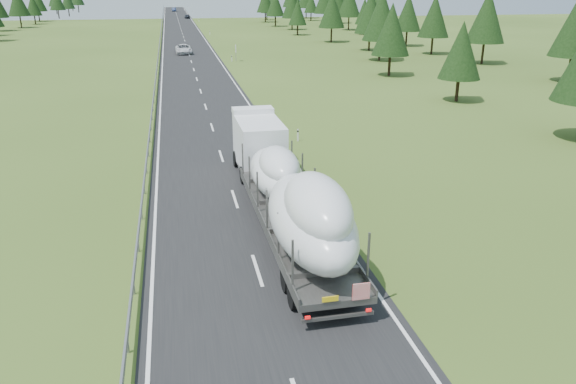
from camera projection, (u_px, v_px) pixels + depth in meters
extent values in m
cube|color=black|center=(187.00, 49.00, 108.64)|extent=(10.00, 400.00, 0.02)
cube|color=slate|center=(159.00, 46.00, 107.45)|extent=(0.08, 400.00, 0.32)
cube|color=silver|center=(298.00, 135.00, 45.45)|extent=(0.12, 0.07, 1.00)
cube|color=black|center=(298.00, 131.00, 45.34)|extent=(0.13, 0.08, 0.12)
cube|color=silver|center=(232.00, 58.00, 91.33)|extent=(0.12, 0.07, 1.00)
cube|color=black|center=(232.00, 56.00, 91.22)|extent=(0.13, 0.08, 0.12)
cube|color=silver|center=(210.00, 33.00, 137.22)|extent=(0.12, 0.07, 1.00)
cube|color=black|center=(210.00, 32.00, 137.10)|extent=(0.13, 0.08, 0.12)
cube|color=silver|center=(199.00, 20.00, 183.10)|extent=(0.12, 0.07, 1.00)
cube|color=black|center=(199.00, 19.00, 182.99)|extent=(0.13, 0.08, 0.12)
cube|color=silver|center=(192.00, 13.00, 228.98)|extent=(0.12, 0.07, 1.00)
cube|color=black|center=(192.00, 12.00, 228.87)|extent=(0.13, 0.08, 0.12)
cube|color=silver|center=(188.00, 8.00, 274.87)|extent=(0.12, 0.07, 1.00)
cube|color=black|center=(188.00, 7.00, 274.76)|extent=(0.13, 0.08, 0.12)
cube|color=silver|center=(185.00, 4.00, 320.75)|extent=(0.12, 0.07, 1.00)
cube|color=black|center=(185.00, 3.00, 320.64)|extent=(0.13, 0.08, 0.12)
cylinder|color=slate|center=(236.00, 55.00, 91.29)|extent=(0.08, 0.08, 2.00)
cube|color=silver|center=(236.00, 49.00, 90.94)|extent=(0.05, 0.90, 1.20)
cylinder|color=black|center=(570.00, 67.00, 72.12)|extent=(0.36, 0.36, 3.82)
cylinder|color=black|center=(483.00, 51.00, 88.28)|extent=(0.36, 0.36, 3.84)
cone|color=black|center=(487.00, 16.00, 86.41)|extent=(5.97, 5.97, 8.00)
cylinder|color=black|center=(432.00, 44.00, 100.28)|extent=(0.36, 0.36, 3.51)
cone|color=black|center=(435.00, 16.00, 98.58)|extent=(5.46, 5.46, 7.31)
cylinder|color=black|center=(406.00, 37.00, 113.05)|extent=(0.36, 0.36, 3.45)
cone|color=black|center=(408.00, 12.00, 111.37)|extent=(5.37, 5.37, 7.19)
cylinder|color=black|center=(377.00, 31.00, 125.74)|extent=(0.36, 0.36, 3.83)
cone|color=black|center=(379.00, 6.00, 123.88)|extent=(5.96, 5.96, 7.98)
cylinder|color=black|center=(364.00, 28.00, 138.26)|extent=(0.36, 0.36, 2.91)
cone|color=black|center=(364.00, 11.00, 136.85)|extent=(4.53, 4.53, 6.06)
cylinder|color=black|center=(349.00, 22.00, 151.12)|extent=(0.36, 0.36, 4.01)
cone|color=black|center=(349.00, 0.00, 149.17)|extent=(6.24, 6.24, 8.36)
cylinder|color=black|center=(325.00, 19.00, 164.38)|extent=(0.36, 0.36, 4.21)
cylinder|color=black|center=(337.00, 16.00, 175.93)|extent=(0.36, 0.36, 4.16)
cylinder|color=black|center=(311.00, 16.00, 188.43)|extent=(0.36, 0.36, 3.02)
cone|color=black|center=(311.00, 3.00, 186.96)|extent=(4.70, 4.70, 6.29)
cylinder|color=black|center=(306.00, 12.00, 201.50)|extent=(0.36, 0.36, 4.16)
cylinder|color=black|center=(290.00, 11.00, 214.46)|extent=(0.36, 0.36, 3.85)
cylinder|color=black|center=(294.00, 9.00, 227.91)|extent=(0.36, 0.36, 3.97)
cylinder|color=black|center=(272.00, 7.00, 242.14)|extent=(0.36, 0.36, 3.97)
cylinder|color=black|center=(271.00, 7.00, 255.32)|extent=(0.36, 0.36, 3.21)
cylinder|color=black|center=(275.00, 6.00, 268.61)|extent=(0.36, 0.36, 2.98)
cylinder|color=black|center=(457.00, 88.00, 60.43)|extent=(0.36, 0.36, 2.87)
cone|color=black|center=(461.00, 50.00, 59.03)|extent=(4.46, 4.46, 5.98)
cylinder|color=black|center=(389.00, 64.00, 76.93)|extent=(0.36, 0.36, 3.29)
cone|color=black|center=(392.00, 29.00, 75.32)|extent=(5.12, 5.12, 6.85)
cylinder|color=black|center=(380.00, 49.00, 91.80)|extent=(0.36, 0.36, 3.84)
cone|color=black|center=(382.00, 15.00, 89.94)|extent=(5.97, 5.97, 7.99)
cylinder|color=black|center=(369.00, 40.00, 105.63)|extent=(0.36, 0.36, 3.73)
cone|color=black|center=(371.00, 12.00, 103.81)|extent=(5.80, 5.80, 7.76)
cylinder|color=black|center=(331.00, 34.00, 120.37)|extent=(0.36, 0.36, 3.57)
cone|color=black|center=(332.00, 9.00, 118.64)|extent=(5.55, 5.55, 7.43)
cylinder|color=black|center=(298.00, 29.00, 136.69)|extent=(0.36, 0.36, 2.84)
cone|color=black|center=(298.00, 12.00, 135.31)|extent=(4.41, 4.41, 5.91)
cylinder|color=black|center=(292.00, 23.00, 152.26)|extent=(0.36, 0.36, 3.59)
cone|color=black|center=(292.00, 3.00, 150.51)|extent=(5.59, 5.59, 7.49)
cylinder|color=black|center=(275.00, 20.00, 163.63)|extent=(0.36, 0.36, 3.40)
cone|color=black|center=(275.00, 3.00, 161.98)|extent=(5.29, 5.29, 7.09)
cylinder|color=black|center=(265.00, 16.00, 181.25)|extent=(0.36, 0.36, 3.59)
cone|color=black|center=(265.00, 0.00, 179.50)|extent=(5.58, 5.58, 7.47)
cylinder|color=black|center=(267.00, 16.00, 192.50)|extent=(0.36, 0.36, 2.67)
cone|color=black|center=(267.00, 4.00, 191.20)|extent=(4.16, 4.16, 5.57)
cylinder|color=black|center=(21.00, 21.00, 158.61)|extent=(0.36, 0.36, 3.79)
cone|color=black|center=(17.00, 1.00, 156.77)|extent=(5.90, 5.90, 7.90)
cylinder|color=black|center=(35.00, 19.00, 172.12)|extent=(0.36, 0.36, 3.03)
cone|color=black|center=(33.00, 5.00, 170.65)|extent=(4.71, 4.71, 6.30)
cylinder|color=black|center=(39.00, 15.00, 184.66)|extent=(0.36, 0.36, 3.77)
cylinder|color=black|center=(59.00, 14.00, 198.83)|extent=(0.36, 0.36, 3.43)
cylinder|color=black|center=(69.00, 12.00, 211.77)|extent=(0.36, 0.36, 3.25)
cylinder|color=black|center=(57.00, 10.00, 225.76)|extent=(0.36, 0.36, 3.64)
cylinder|color=black|center=(78.00, 8.00, 239.59)|extent=(0.36, 0.36, 3.58)
cylinder|color=black|center=(73.00, 7.00, 251.19)|extent=(0.36, 0.36, 3.87)
cube|color=white|center=(259.00, 144.00, 37.02)|extent=(2.86, 5.61, 3.12)
cube|color=black|center=(253.00, 125.00, 39.44)|extent=(2.57, 0.12, 1.56)
cube|color=white|center=(253.00, 110.00, 38.67)|extent=(2.81, 1.37, 0.33)
cube|color=#5C5A56|center=(262.00, 171.00, 36.53)|extent=(2.83, 3.38, 0.28)
cylinder|color=black|center=(237.00, 159.00, 39.18)|extent=(0.40, 1.12, 1.12)
cylinder|color=black|center=(273.00, 157.00, 39.65)|extent=(0.40, 1.12, 1.12)
cylinder|color=black|center=(243.00, 175.00, 35.90)|extent=(0.40, 1.12, 1.12)
cylinder|color=black|center=(283.00, 172.00, 36.38)|extent=(0.40, 1.12, 1.12)
cube|color=#5C5A56|center=(292.00, 222.00, 27.68)|extent=(3.22, 15.65, 0.29)
cube|color=#5C5A56|center=(262.00, 219.00, 27.31)|extent=(0.27, 15.61, 0.27)
cube|color=#5C5A56|center=(321.00, 214.00, 27.86)|extent=(0.27, 15.61, 0.27)
cube|color=#5C5A56|center=(290.00, 266.00, 20.84)|extent=(0.08, 0.08, 2.12)
cube|color=#5C5A56|center=(366.00, 258.00, 21.40)|extent=(0.08, 0.08, 2.12)
cube|color=#5C5A56|center=(277.00, 236.00, 23.30)|extent=(0.08, 0.08, 2.12)
cube|color=#5C5A56|center=(346.00, 230.00, 23.86)|extent=(0.08, 0.08, 2.12)
cube|color=#5C5A56|center=(267.00, 212.00, 25.76)|extent=(0.08, 0.08, 2.12)
cube|color=#5C5A56|center=(329.00, 207.00, 26.31)|extent=(0.08, 0.08, 2.12)
cube|color=#5C5A56|center=(258.00, 192.00, 28.21)|extent=(0.08, 0.08, 2.12)
cube|color=#5C5A56|center=(315.00, 188.00, 28.77)|extent=(0.08, 0.08, 2.12)
cube|color=#5C5A56|center=(250.00, 175.00, 30.67)|extent=(0.08, 0.08, 2.12)
cube|color=#5C5A56|center=(303.00, 172.00, 31.22)|extent=(0.08, 0.08, 2.12)
cube|color=#5C5A56|center=(244.00, 161.00, 33.13)|extent=(0.08, 0.08, 2.12)
cube|color=#5C5A56|center=(293.00, 158.00, 33.68)|extent=(0.08, 0.08, 2.12)
cylinder|color=black|center=(293.00, 295.00, 22.09)|extent=(0.46, 1.12, 1.12)
cylinder|color=black|center=(353.00, 289.00, 22.55)|extent=(0.46, 1.12, 1.12)
cylinder|color=black|center=(286.00, 279.00, 23.32)|extent=(0.46, 1.12, 1.12)
cylinder|color=black|center=(343.00, 273.00, 23.78)|extent=(0.46, 1.12, 1.12)
cube|color=#5C5A56|center=(335.00, 317.00, 20.76)|extent=(2.79, 0.17, 0.13)
cube|color=red|center=(359.00, 292.00, 20.49)|extent=(0.67, 0.05, 0.67)
cube|color=yellow|center=(328.00, 299.00, 20.33)|extent=(0.61, 0.05, 0.20)
cube|color=red|center=(305.00, 318.00, 20.41)|extent=(0.20, 0.07, 0.11)
cube|color=red|center=(366.00, 311.00, 20.84)|extent=(0.20, 0.07, 0.11)
ellipsoid|color=white|center=(309.00, 220.00, 23.84)|extent=(3.45, 8.79, 2.97)
ellipsoid|color=white|center=(316.00, 206.00, 22.47)|extent=(2.61, 5.57, 2.38)
ellipsoid|color=white|center=(277.00, 173.00, 30.94)|extent=(2.82, 7.09, 2.16)
ellipsoid|color=white|center=(280.00, 165.00, 29.87)|extent=(2.13, 4.49, 1.73)
imported|color=silver|center=(184.00, 49.00, 100.98)|extent=(2.90, 6.05, 1.66)
imported|color=black|center=(187.00, 16.00, 200.09)|extent=(2.01, 4.37, 1.45)
imported|color=#192748|center=(174.00, 9.00, 249.14)|extent=(1.97, 4.97, 1.61)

